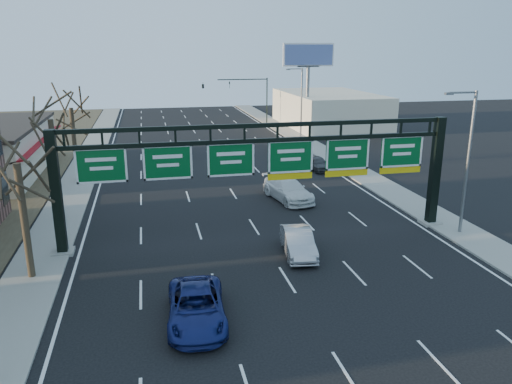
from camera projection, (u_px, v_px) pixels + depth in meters
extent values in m
plane|color=black|center=(299.00, 298.00, 23.68)|extent=(160.00, 160.00, 0.00)
cube|color=gray|center=(71.00, 196.00, 39.76)|extent=(3.00, 120.00, 0.12)
cube|color=gray|center=(369.00, 178.00, 45.07)|extent=(3.00, 120.00, 0.12)
cube|color=white|center=(229.00, 187.00, 42.43)|extent=(21.60, 120.00, 0.01)
cube|color=black|center=(56.00, 194.00, 27.75)|extent=(0.55, 0.55, 7.20)
cube|color=gray|center=(63.00, 252.00, 28.73)|extent=(1.20, 1.20, 0.20)
cube|color=black|center=(435.00, 172.00, 32.60)|extent=(0.55, 0.55, 7.20)
cube|color=gray|center=(430.00, 222.00, 33.58)|extent=(1.20, 1.20, 0.20)
cube|color=black|center=(261.00, 125.00, 29.21)|extent=(23.40, 0.25, 0.25)
cube|color=black|center=(261.00, 140.00, 29.46)|extent=(23.40, 0.25, 0.25)
cube|color=#054F20|center=(101.00, 165.00, 27.86)|extent=(2.80, 0.10, 2.00)
cube|color=#054F20|center=(168.00, 162.00, 28.62)|extent=(2.80, 0.10, 2.00)
cube|color=#054F20|center=(231.00, 159.00, 29.38)|extent=(2.80, 0.10, 2.00)
cube|color=#054F20|center=(290.00, 156.00, 30.14)|extent=(2.80, 0.10, 2.00)
cube|color=yellow|center=(290.00, 176.00, 30.48)|extent=(2.80, 0.10, 0.40)
cube|color=#054F20|center=(347.00, 154.00, 30.90)|extent=(2.80, 0.10, 2.00)
cube|color=yellow|center=(346.00, 173.00, 31.24)|extent=(2.80, 0.10, 0.40)
cube|color=#054F20|center=(401.00, 151.00, 31.66)|extent=(2.80, 0.10, 2.00)
cube|color=yellow|center=(400.00, 170.00, 32.00)|extent=(2.80, 0.10, 0.40)
cube|color=maroon|center=(40.00, 141.00, 46.64)|extent=(1.20, 18.00, 0.40)
cube|color=beige|center=(328.00, 110.00, 74.01)|extent=(12.00, 20.00, 5.00)
cylinder|color=#31251B|center=(24.00, 220.00, 24.83)|extent=(0.36, 0.36, 6.08)
cylinder|color=#31251B|center=(56.00, 167.00, 34.10)|extent=(0.36, 0.36, 6.84)
cylinder|color=#31251B|center=(75.00, 144.00, 43.53)|extent=(0.36, 0.36, 6.46)
cylinder|color=slate|center=(468.00, 163.00, 30.63)|extent=(0.20, 0.20, 9.00)
cylinder|color=slate|center=(463.00, 90.00, 29.21)|extent=(1.80, 0.12, 0.12)
cube|color=slate|center=(449.00, 92.00, 29.04)|extent=(0.50, 0.22, 0.15)
cylinder|color=slate|center=(301.00, 104.00, 62.51)|extent=(0.20, 0.20, 9.00)
cylinder|color=slate|center=(295.00, 68.00, 61.09)|extent=(1.80, 0.12, 0.12)
cube|color=slate|center=(288.00, 68.00, 60.92)|extent=(0.50, 0.22, 0.15)
cylinder|color=slate|center=(307.00, 100.00, 67.72)|extent=(0.50, 0.50, 9.00)
cube|color=slate|center=(308.00, 66.00, 66.47)|extent=(3.00, 0.30, 0.20)
cube|color=white|center=(308.00, 55.00, 66.05)|extent=(7.00, 0.30, 3.00)
cube|color=#5266A4|center=(309.00, 55.00, 65.86)|extent=(6.60, 0.05, 2.60)
cylinder|color=black|center=(267.00, 101.00, 76.72)|extent=(0.18, 0.18, 7.00)
cylinder|color=black|center=(243.00, 79.00, 75.01)|extent=(7.60, 0.14, 0.14)
imported|color=black|center=(230.00, 85.00, 74.82)|extent=(0.20, 0.20, 1.00)
imported|color=black|center=(203.00, 85.00, 73.99)|extent=(0.54, 0.54, 1.62)
imported|color=navy|center=(196.00, 307.00, 21.40)|extent=(2.77, 5.41, 1.46)
imported|color=#A8A8AC|center=(298.00, 242.00, 28.49)|extent=(2.12, 4.65, 1.48)
imported|color=white|center=(288.00, 190.00, 38.71)|extent=(3.34, 6.00, 1.64)
imported|color=#3B3E40|center=(317.00, 163.00, 48.21)|extent=(1.86, 4.04, 1.34)
imported|color=silver|center=(175.00, 150.00, 53.92)|extent=(1.73, 4.47, 1.45)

